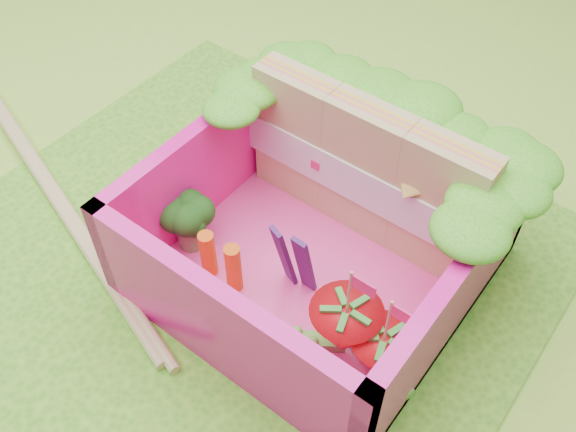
{
  "coord_description": "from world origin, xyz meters",
  "views": [
    {
      "loc": [
        1.28,
        -1.2,
        2.36
      ],
      "look_at": [
        0.16,
        0.25,
        0.28
      ],
      "focal_mm": 40.0,
      "sensor_mm": 36.0,
      "label": 1
    }
  ],
  "objects_px": {
    "chopsticks": "(60,203)",
    "bento_box": "(319,230)",
    "strawberry_right": "(380,356)",
    "strawberry_left": "(344,331)",
    "sandwich_stack": "(365,170)",
    "broccoli": "(188,218)"
  },
  "relations": [
    {
      "from": "sandwich_stack",
      "to": "broccoli",
      "type": "relative_size",
      "value": 3.74
    },
    {
      "from": "bento_box",
      "to": "sandwich_stack",
      "type": "xyz_separation_m",
      "value": [
        0.0,
        0.33,
        0.1
      ]
    },
    {
      "from": "bento_box",
      "to": "sandwich_stack",
      "type": "distance_m",
      "value": 0.34
    },
    {
      "from": "chopsticks",
      "to": "bento_box",
      "type": "bearing_deg",
      "value": 20.24
    },
    {
      "from": "bento_box",
      "to": "sandwich_stack",
      "type": "bearing_deg",
      "value": 89.16
    },
    {
      "from": "bento_box",
      "to": "strawberry_right",
      "type": "relative_size",
      "value": 2.63
    },
    {
      "from": "bento_box",
      "to": "strawberry_left",
      "type": "bearing_deg",
      "value": -41.42
    },
    {
      "from": "sandwich_stack",
      "to": "broccoli",
      "type": "distance_m",
      "value": 0.8
    },
    {
      "from": "strawberry_left",
      "to": "strawberry_right",
      "type": "distance_m",
      "value": 0.17
    },
    {
      "from": "sandwich_stack",
      "to": "strawberry_left",
      "type": "xyz_separation_m",
      "value": [
        0.33,
        -0.62,
        -0.18
      ]
    },
    {
      "from": "strawberry_right",
      "to": "sandwich_stack",
      "type": "bearing_deg",
      "value": 128.38
    },
    {
      "from": "bento_box",
      "to": "strawberry_right",
      "type": "xyz_separation_m",
      "value": [
        0.5,
        -0.3,
        -0.09
      ]
    },
    {
      "from": "sandwich_stack",
      "to": "chopsticks",
      "type": "distance_m",
      "value": 1.49
    },
    {
      "from": "broccoli",
      "to": "chopsticks",
      "type": "relative_size",
      "value": 0.15
    },
    {
      "from": "strawberry_left",
      "to": "bento_box",
      "type": "bearing_deg",
      "value": 138.58
    },
    {
      "from": "bento_box",
      "to": "broccoli",
      "type": "bearing_deg",
      "value": -153.64
    },
    {
      "from": "sandwich_stack",
      "to": "strawberry_left",
      "type": "bearing_deg",
      "value": -62.1
    },
    {
      "from": "broccoli",
      "to": "strawberry_right",
      "type": "relative_size",
      "value": 0.65
    },
    {
      "from": "strawberry_left",
      "to": "sandwich_stack",
      "type": "bearing_deg",
      "value": 117.9
    },
    {
      "from": "strawberry_right",
      "to": "bento_box",
      "type": "bearing_deg",
      "value": 149.33
    },
    {
      "from": "bento_box",
      "to": "chopsticks",
      "type": "xyz_separation_m",
      "value": [
        -1.22,
        -0.45,
        -0.25
      ]
    },
    {
      "from": "strawberry_right",
      "to": "strawberry_left",
      "type": "bearing_deg",
      "value": 179.81
    }
  ]
}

